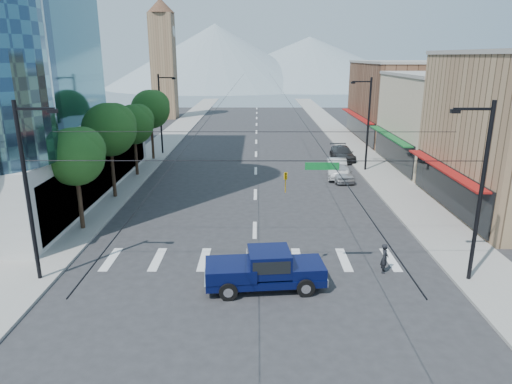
% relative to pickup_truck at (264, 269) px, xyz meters
% --- Properties ---
extents(ground, '(160.00, 160.00, 0.00)m').
position_rel_pickup_truck_xyz_m(ground, '(-0.51, 1.71, -1.03)').
color(ground, '#28282B').
rests_on(ground, ground).
extents(sidewalk_left, '(4.00, 120.00, 0.15)m').
position_rel_pickup_truck_xyz_m(sidewalk_left, '(-12.51, 41.71, -0.95)').
color(sidewalk_left, gray).
rests_on(sidewalk_left, ground).
extents(sidewalk_right, '(4.00, 120.00, 0.15)m').
position_rel_pickup_truck_xyz_m(sidewalk_right, '(11.49, 41.71, -0.95)').
color(sidewalk_right, gray).
rests_on(sidewalk_right, ground).
extents(shop_mid, '(12.00, 14.00, 9.00)m').
position_rel_pickup_truck_xyz_m(shop_mid, '(19.49, 25.71, 3.47)').
color(shop_mid, tan).
rests_on(shop_mid, ground).
extents(shop_far, '(12.00, 18.00, 10.00)m').
position_rel_pickup_truck_xyz_m(shop_far, '(19.49, 41.71, 3.97)').
color(shop_far, brown).
rests_on(shop_far, ground).
extents(clock_tower, '(4.80, 4.80, 20.40)m').
position_rel_pickup_truck_xyz_m(clock_tower, '(-17.01, 63.71, 9.62)').
color(clock_tower, '#8C6B4C').
rests_on(clock_tower, ground).
extents(mountain_left, '(80.00, 80.00, 22.00)m').
position_rel_pickup_truck_xyz_m(mountain_left, '(-15.51, 151.71, 9.97)').
color(mountain_left, gray).
rests_on(mountain_left, ground).
extents(mountain_right, '(90.00, 90.00, 18.00)m').
position_rel_pickup_truck_xyz_m(mountain_right, '(19.49, 161.71, 7.97)').
color(mountain_right, gray).
rests_on(mountain_right, ground).
extents(tree_near, '(3.65, 3.64, 6.71)m').
position_rel_pickup_truck_xyz_m(tree_near, '(-11.58, 7.81, 3.96)').
color(tree_near, black).
rests_on(tree_near, ground).
extents(tree_midnear, '(4.09, 4.09, 7.52)m').
position_rel_pickup_truck_xyz_m(tree_midnear, '(-11.58, 14.81, 4.57)').
color(tree_midnear, black).
rests_on(tree_midnear, ground).
extents(tree_midfar, '(3.65, 3.64, 6.71)m').
position_rel_pickup_truck_xyz_m(tree_midfar, '(-11.58, 21.81, 3.96)').
color(tree_midfar, black).
rests_on(tree_midfar, ground).
extents(tree_far, '(4.09, 4.09, 7.52)m').
position_rel_pickup_truck_xyz_m(tree_far, '(-11.58, 28.81, 4.57)').
color(tree_far, black).
rests_on(tree_far, ground).
extents(signal_rig, '(21.80, 0.20, 9.00)m').
position_rel_pickup_truck_xyz_m(signal_rig, '(-0.32, 0.71, 3.62)').
color(signal_rig, black).
rests_on(signal_rig, ground).
extents(lamp_pole_nw, '(2.00, 0.25, 9.00)m').
position_rel_pickup_truck_xyz_m(lamp_pole_nw, '(-11.18, 31.71, 3.91)').
color(lamp_pole_nw, black).
rests_on(lamp_pole_nw, ground).
extents(lamp_pole_ne, '(2.00, 0.25, 9.00)m').
position_rel_pickup_truck_xyz_m(lamp_pole_ne, '(10.15, 23.71, 3.91)').
color(lamp_pole_ne, black).
rests_on(lamp_pole_ne, ground).
extents(pickup_truck, '(6.00, 2.72, 1.97)m').
position_rel_pickup_truck_xyz_m(pickup_truck, '(0.00, 0.00, 0.00)').
color(pickup_truck, '#080E3A').
rests_on(pickup_truck, ground).
extents(pedestrian, '(0.55, 0.67, 1.59)m').
position_rel_pickup_truck_xyz_m(pedestrian, '(6.29, 1.70, -0.23)').
color(pedestrian, black).
rests_on(pedestrian, ground).
extents(parked_car_near, '(1.96, 4.45, 1.49)m').
position_rel_pickup_truck_xyz_m(parked_car_near, '(7.28, 20.25, -0.28)').
color(parked_car_near, '#AFB0B4').
rests_on(parked_car_near, ground).
extents(parked_car_mid, '(2.25, 5.18, 1.66)m').
position_rel_pickup_truck_xyz_m(parked_car_mid, '(7.09, 21.47, -0.20)').
color(parked_car_mid, '#BDBDBD').
rests_on(parked_car_mid, ground).
extents(parked_car_far, '(2.34, 5.25, 1.50)m').
position_rel_pickup_truck_xyz_m(parked_car_far, '(8.89, 28.53, -0.28)').
color(parked_car_far, '#2D2D2F').
rests_on(parked_car_far, ground).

